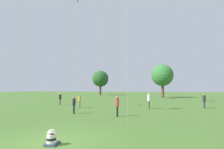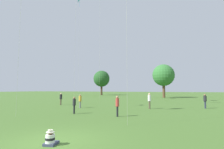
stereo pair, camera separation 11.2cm
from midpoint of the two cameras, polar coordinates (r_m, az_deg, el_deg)
name	(u,v)px [view 1 (the left image)]	position (r m, az deg, el deg)	size (l,w,h in m)	color
ground_plane	(53,142)	(8.20, -19.04, -20.17)	(300.00, 300.00, 0.00)	#426628
seated_toddler	(52,139)	(7.73, -19.53, -19.27)	(0.56, 0.64, 0.61)	#383D56
person_standing_0	(204,100)	(23.05, 27.75, -7.32)	(0.48, 0.48, 1.66)	#282D42
person_standing_1	(117,104)	(14.37, 1.50, -9.55)	(0.33, 0.33, 1.68)	black
person_standing_2	(149,99)	(20.50, 11.80, -7.95)	(0.45, 0.45, 1.77)	brown
person_standing_3	(80,100)	(21.31, -10.68, -8.15)	(0.35, 0.35, 1.59)	slate
person_standing_4	(74,104)	(16.41, -12.52, -9.25)	(0.32, 0.32, 1.52)	black
person_standing_5	(60,98)	(25.95, -16.72, -7.31)	(0.50, 0.50, 1.68)	brown
kite_4	(79,3)	(38.22, -10.93, 21.87)	(1.23, 1.31, 20.68)	#339EDB
distant_tree_0	(162,75)	(48.71, 16.04, -0.26)	(5.80, 5.80, 8.90)	brown
distant_tree_1	(100,79)	(67.67, -3.85, -1.40)	(6.24, 6.24, 9.45)	#473323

